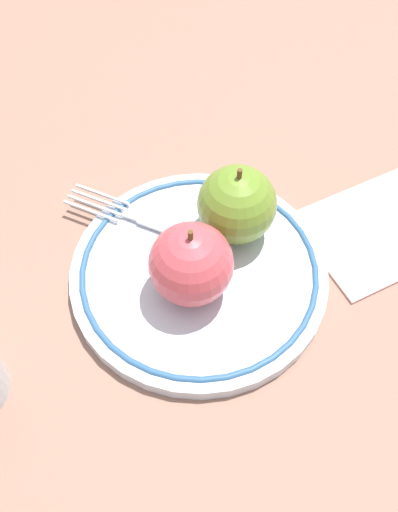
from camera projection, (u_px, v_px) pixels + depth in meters
name	position (u px, v px, depth m)	size (l,w,h in m)	color
ground_plane	(203.00, 263.00, 0.56)	(2.00, 2.00, 0.00)	#8B6454
plate	(199.00, 273.00, 0.55)	(0.25, 0.25, 0.02)	silver
apple_red_whole	(191.00, 264.00, 0.50)	(0.08, 0.08, 0.08)	#C6464F
apple_second_whole	(237.00, 205.00, 0.53)	(0.08, 0.08, 0.08)	olive
fork	(152.00, 223.00, 0.57)	(0.12, 0.16, 0.00)	silver
napkin_folded	(378.00, 228.00, 0.58)	(0.12, 0.15, 0.01)	#D0938F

